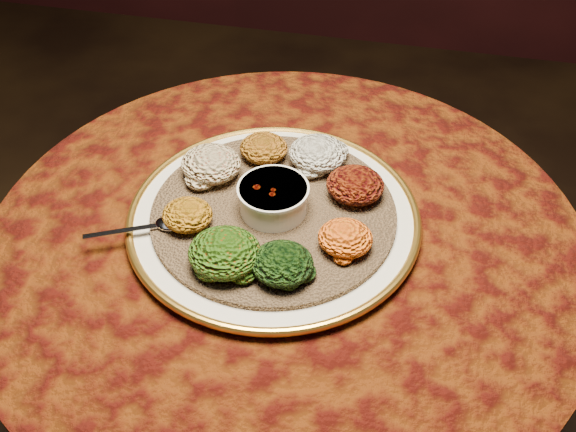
# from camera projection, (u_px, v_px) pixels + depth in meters

# --- Properties ---
(table) EXTENTS (0.96, 0.96, 0.73)m
(table) POSITION_uv_depth(u_px,v_px,m) (286.00, 301.00, 1.15)
(table) COLOR black
(table) RESTS_ON ground
(platter) EXTENTS (0.51, 0.51, 0.02)m
(platter) POSITION_uv_depth(u_px,v_px,m) (274.00, 217.00, 1.03)
(platter) COLOR beige
(platter) RESTS_ON table
(injera) EXTENTS (0.45, 0.45, 0.01)m
(injera) POSITION_uv_depth(u_px,v_px,m) (274.00, 212.00, 1.02)
(injera) COLOR olive
(injera) RESTS_ON platter
(stew_bowl) EXTENTS (0.11, 0.11, 0.05)m
(stew_bowl) POSITION_uv_depth(u_px,v_px,m) (273.00, 197.00, 1.00)
(stew_bowl) COLOR silver
(stew_bowl) RESTS_ON injera
(spoon) EXTENTS (0.14, 0.08, 0.01)m
(spoon) POSITION_uv_depth(u_px,v_px,m) (162.00, 225.00, 0.98)
(spoon) COLOR silver
(spoon) RESTS_ON injera
(portion_ayib) EXTENTS (0.10, 0.09, 0.05)m
(portion_ayib) POSITION_uv_depth(u_px,v_px,m) (318.00, 154.00, 1.08)
(portion_ayib) COLOR silver
(portion_ayib) RESTS_ON injera
(portion_kitfo) EXTENTS (0.09, 0.09, 0.04)m
(portion_kitfo) POSITION_uv_depth(u_px,v_px,m) (355.00, 185.00, 1.03)
(portion_kitfo) COLOR black
(portion_kitfo) RESTS_ON injera
(portion_tikil) EXTENTS (0.08, 0.08, 0.04)m
(portion_tikil) POSITION_uv_depth(u_px,v_px,m) (345.00, 238.00, 0.94)
(portion_tikil) COLOR #A6710D
(portion_tikil) RESTS_ON injera
(portion_gomen) EXTENTS (0.09, 0.09, 0.04)m
(portion_gomen) POSITION_uv_depth(u_px,v_px,m) (282.00, 264.00, 0.91)
(portion_gomen) COLOR black
(portion_gomen) RESTS_ON injera
(portion_mixveg) EXTENTS (0.11, 0.10, 0.05)m
(portion_mixveg) POSITION_uv_depth(u_px,v_px,m) (225.00, 253.00, 0.92)
(portion_mixveg) COLOR #953209
(portion_mixveg) RESTS_ON injera
(portion_kik) EXTENTS (0.08, 0.07, 0.04)m
(portion_kik) POSITION_uv_depth(u_px,v_px,m) (187.00, 215.00, 0.98)
(portion_kik) COLOR #A9610E
(portion_kik) RESTS_ON injera
(portion_timatim) EXTENTS (0.10, 0.10, 0.05)m
(portion_timatim) POSITION_uv_depth(u_px,v_px,m) (211.00, 164.00, 1.06)
(portion_timatim) COLOR maroon
(portion_timatim) RESTS_ON injera
(portion_shiro) EXTENTS (0.08, 0.08, 0.04)m
(portion_shiro) POSITION_uv_depth(u_px,v_px,m) (264.00, 148.00, 1.10)
(portion_shiro) COLOR #914C11
(portion_shiro) RESTS_ON injera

